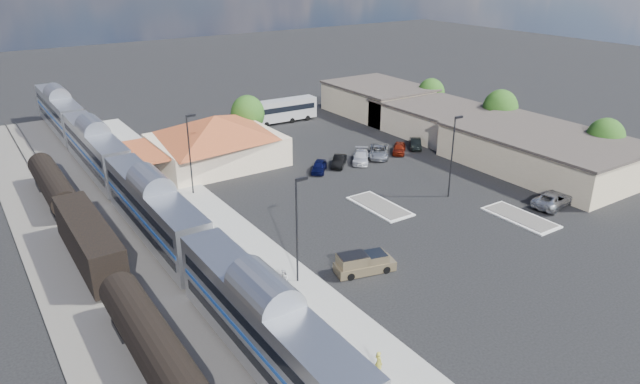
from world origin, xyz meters
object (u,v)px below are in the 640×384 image
station_depot (216,140)px  pickup_truck (365,263)px  suv (553,199)px  coach_bus (282,110)px

station_depot → pickup_truck: station_depot is taller
suv → coach_bus: bearing=0.5°
pickup_truck → coach_bus: size_ratio=0.47×
pickup_truck → suv: pickup_truck is taller
suv → pickup_truck: bearing=80.4°
station_depot → suv: 39.91m
station_depot → pickup_truck: (-0.90, -31.64, -2.31)m
station_depot → pickup_truck: 31.74m
coach_bus → pickup_truck: bearing=160.3°
coach_bus → suv: bearing=-168.5°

